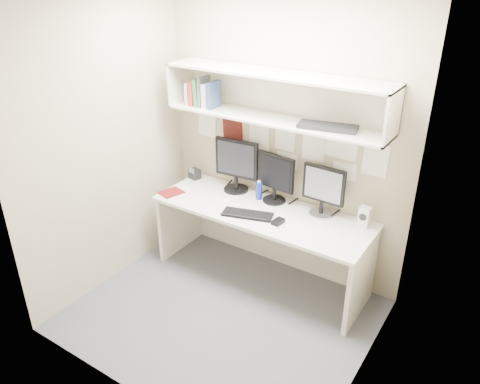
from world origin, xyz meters
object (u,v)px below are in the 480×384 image
Objects in this scene: monitor_center at (275,176)px; desk_phone at (194,174)px; monitor_left at (236,164)px; speaker at (364,217)px; desk at (261,244)px; keyboard at (248,214)px; maroon_notebook at (171,192)px; monitor_right at (323,189)px.

monitor_center reaches higher than desk_phone.
monitor_left is 1.29m from speaker.
monitor_center is 0.95m from desk_phone.
desk is 4.54× the size of keyboard.
monitor_left is 0.69m from maroon_notebook.
keyboard is at bearing -51.36° from monitor_left.
desk is at bearing -82.31° from monitor_center.
monitor_center is 0.47m from monitor_right.
monitor_right is at bearing 8.76° from monitor_center.
monitor_right reaches higher than maroon_notebook.
speaker reaches higher than keyboard.
monitor_left is 0.56m from desk_phone.
speaker is (0.86, -0.01, -0.16)m from monitor_center.
desk is at bearing -152.37° from monitor_right.
desk_phone is at bearing 179.15° from speaker.
speaker reaches higher than desk.
speaker is at bearing -5.58° from monitor_left.
desk is 11.15× the size of speaker.
maroon_notebook is (-0.91, -0.41, -0.24)m from monitor_center.
desk_phone is (-0.02, 0.40, 0.05)m from maroon_notebook.
monitor_right is (0.47, 0.00, -0.00)m from monitor_center.
monitor_center is 2.54× the size of speaker.
desk is 3.90× the size of monitor_left.
monitor_center reaches higher than monitor_right.
keyboard is at bearing -158.69° from speaker.
keyboard is 0.95m from desk_phone.
maroon_notebook is at bearing -168.23° from speaker.
speaker is (0.39, -0.01, -0.16)m from monitor_right.
monitor_left reaches higher than desk.
desk is at bearing -32.85° from monitor_left.
desk is at bearing 55.02° from keyboard.
speaker is at bearing 28.96° from maroon_notebook.
keyboard is at bearing -8.82° from desk_phone.
keyboard is 2.45× the size of speaker.
maroon_notebook is (-1.38, -0.41, -0.24)m from monitor_right.
monitor_right is (0.47, 0.22, 0.61)m from desk.
desk_phone is (-1.40, -0.01, -0.19)m from monitor_right.
speaker reaches higher than desk_phone.
maroon_notebook is at bearing -72.46° from desk_phone.
monitor_right is 1.42m from desk_phone.
speaker is 1.79m from desk_phone.
monitor_right reaches higher than desk_phone.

